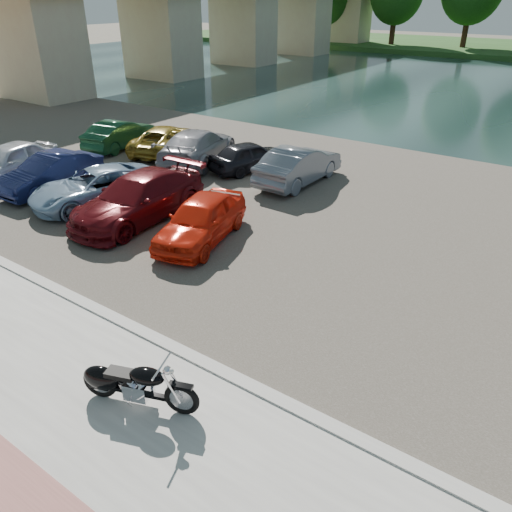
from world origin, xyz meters
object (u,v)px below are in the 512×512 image
at_px(motorcycle, 129,383).
at_px(car_1, 51,173).
at_px(car_0, 8,162).
at_px(car_2, 97,187).

height_order(motorcycle, car_1, car_1).
bearing_deg(motorcycle, car_0, 136.60).
height_order(car_1, car_2, car_1).
relative_size(car_0, car_2, 0.93).
relative_size(car_0, car_1, 1.05).
bearing_deg(car_1, car_0, -176.14).
xyz_separation_m(car_1, car_2, (2.65, 0.06, -0.03)).
relative_size(motorcycle, car_0, 0.51).
distance_m(car_1, car_2, 2.65).
distance_m(motorcycle, car_2, 10.57).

